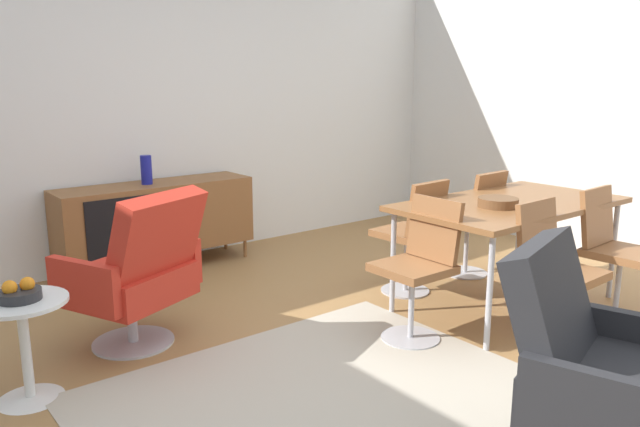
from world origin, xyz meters
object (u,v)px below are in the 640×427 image
(dining_chair_back_right, at_px, (474,219))
(armchair_black_shell, at_px, (592,366))
(wooden_bowl_on_table, at_px, (498,202))
(dining_chair_back_left, at_px, (413,232))
(lounge_chair_red, at_px, (137,271))
(dining_chair_front_right, at_px, (612,248))
(dining_chair_near_window, at_px, (420,263))
(side_table_round, at_px, (24,338))
(fruit_bowl, at_px, (19,293))
(dining_table, at_px, (510,207))
(sideboard, at_px, (156,217))
(vase_cobalt, at_px, (146,170))
(dining_chair_front_left, at_px, (553,268))

(dining_chair_back_right, distance_m, armchair_black_shell, 2.57)
(wooden_bowl_on_table, bearing_deg, dining_chair_back_left, 101.40)
(lounge_chair_red, bearing_deg, dining_chair_back_left, -10.84)
(wooden_bowl_on_table, distance_m, lounge_chair_red, 2.30)
(dining_chair_front_right, bearing_deg, wooden_bowl_on_table, 138.63)
(dining_chair_near_window, xyz_separation_m, side_table_round, (-2.08, 0.68, -0.15))
(dining_chair_back_right, relative_size, armchair_black_shell, 0.90)
(lounge_chair_red, distance_m, fruit_bowl, 0.74)
(armchair_black_shell, bearing_deg, dining_table, 44.40)
(dining_table, relative_size, dining_chair_near_window, 1.87)
(armchair_black_shell, bearing_deg, dining_chair_near_window, 70.11)
(dining_chair_back_right, bearing_deg, sideboard, 137.21)
(lounge_chair_red, bearing_deg, fruit_bowl, -159.90)
(vase_cobalt, bearing_deg, wooden_bowl_on_table, -59.82)
(sideboard, height_order, dining_chair_near_window, dining_chair_near_window)
(wooden_bowl_on_table, bearing_deg, lounge_chair_red, 154.36)
(dining_chair_back_right, distance_m, dining_chair_front_right, 1.12)
(sideboard, height_order, fruit_bowl, sideboard)
(dining_chair_near_window, distance_m, armchair_black_shell, 1.43)
(fruit_bowl, bearing_deg, vase_cobalt, 50.27)
(armchair_black_shell, relative_size, side_table_round, 1.82)
(dining_chair_front_right, relative_size, fruit_bowl, 4.28)
(dining_chair_back_left, height_order, dining_chair_front_left, same)
(dining_chair_front_left, relative_size, fruit_bowl, 4.28)
(sideboard, relative_size, dining_table, 1.00)
(dining_table, xyz_separation_m, fruit_bowl, (-2.97, 0.68, -0.14))
(fruit_bowl, bearing_deg, lounge_chair_red, 20.10)
(armchair_black_shell, height_order, side_table_round, armchair_black_shell)
(sideboard, bearing_deg, dining_chair_back_left, -55.70)
(armchair_black_shell, relative_size, fruit_bowl, 4.73)
(armchair_black_shell, bearing_deg, wooden_bowl_on_table, 48.17)
(dining_chair_near_window, height_order, dining_chair_front_left, same)
(wooden_bowl_on_table, xyz_separation_m, lounge_chair_red, (-2.06, 0.99, -0.30))
(armchair_black_shell, height_order, fruit_bowl, armchair_black_shell)
(vase_cobalt, bearing_deg, armchair_black_shell, -86.47)
(dining_chair_back_right, bearing_deg, dining_chair_front_right, -90.28)
(armchair_black_shell, distance_m, side_table_round, 2.58)
(sideboard, relative_size, dining_chair_back_left, 1.87)
(vase_cobalt, distance_m, wooden_bowl_on_table, 2.75)
(dining_chair_back_right, height_order, side_table_round, dining_chair_back_right)
(wooden_bowl_on_table, height_order, dining_chair_front_left, dining_chair_front_left)
(dining_chair_front_left, bearing_deg, dining_chair_front_right, -0.00)
(dining_chair_back_right, xyz_separation_m, dining_chair_near_window, (-1.24, -0.56, 0.00))
(wooden_bowl_on_table, xyz_separation_m, dining_chair_back_left, (-0.12, 0.62, -0.30))
(vase_cobalt, relative_size, dining_table, 0.15)
(sideboard, xyz_separation_m, vase_cobalt, (-0.06, 0.00, 0.40))
(dining_chair_front_right, relative_size, side_table_round, 1.65)
(fruit_bowl, bearing_deg, dining_chair_back_left, -2.58)
(dining_table, relative_size, dining_chair_front_right, 1.87)
(wooden_bowl_on_table, bearing_deg, fruit_bowl, 165.00)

